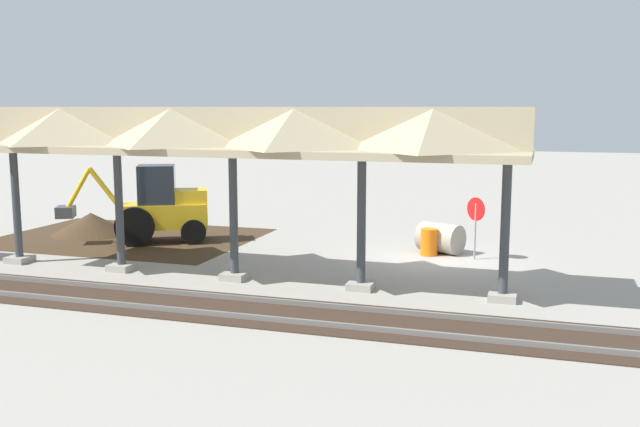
# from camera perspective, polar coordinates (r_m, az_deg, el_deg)

# --- Properties ---
(ground_plane) EXTENTS (120.00, 120.00, 0.00)m
(ground_plane) POSITION_cam_1_polar(r_m,az_deg,el_deg) (23.52, 9.18, -3.60)
(ground_plane) COLOR #9E998E
(dirt_work_zone) EXTENTS (9.49, 7.00, 0.01)m
(dirt_work_zone) POSITION_cam_1_polar(r_m,az_deg,el_deg) (27.88, -15.20, -1.88)
(dirt_work_zone) COLOR #42301E
(dirt_work_zone) RESTS_ON ground
(platform_canopy) EXTENTS (16.12, 3.20, 4.90)m
(platform_canopy) POSITION_cam_1_polar(r_m,az_deg,el_deg) (20.08, -7.05, 6.38)
(platform_canopy) COLOR #9E998E
(platform_canopy) RESTS_ON ground
(rail_tracks) EXTENTS (60.00, 2.58, 0.15)m
(rail_tracks) POSITION_cam_1_polar(r_m,az_deg,el_deg) (16.50, 5.35, -8.68)
(rail_tracks) COLOR slate
(rail_tracks) RESTS_ON ground
(stop_sign) EXTENTS (0.61, 0.50, 2.03)m
(stop_sign) POSITION_cam_1_polar(r_m,az_deg,el_deg) (23.44, 12.35, -0.14)
(stop_sign) COLOR gray
(stop_sign) RESTS_ON ground
(backhoe) EXTENTS (5.23, 3.42, 2.82)m
(backhoe) POSITION_cam_1_polar(r_m,az_deg,el_deg) (26.56, -12.77, 0.44)
(backhoe) COLOR yellow
(backhoe) RESTS_ON ground
(dirt_mound) EXTENTS (5.97, 5.97, 1.68)m
(dirt_mound) POSITION_cam_1_polar(r_m,az_deg,el_deg) (29.07, -17.80, -1.58)
(dirt_mound) COLOR #42301E
(dirt_mound) RESTS_ON ground
(concrete_pipe) EXTENTS (1.71, 1.51, 1.01)m
(concrete_pipe) POSITION_cam_1_polar(r_m,az_deg,el_deg) (24.45, 9.59, -1.94)
(concrete_pipe) COLOR #9E9384
(concrete_pipe) RESTS_ON ground
(traffic_barrel) EXTENTS (0.56, 0.56, 0.90)m
(traffic_barrel) POSITION_cam_1_polar(r_m,az_deg,el_deg) (23.98, 8.72, -2.26)
(traffic_barrel) COLOR orange
(traffic_barrel) RESTS_ON ground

